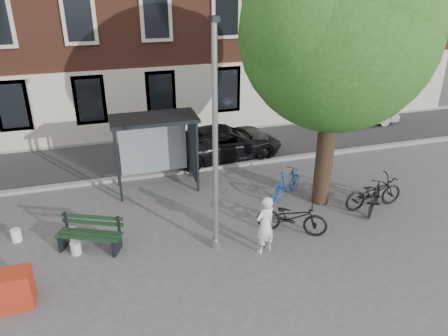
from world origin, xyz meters
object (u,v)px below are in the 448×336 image
bus_shelter (166,135)px  notice_sign (320,156)px  bench (90,235)px  bike_d (375,198)px  bike_a (374,192)px  red_stand (12,290)px  painter (265,225)px  bike_c (292,217)px  car_silver (359,113)px  car_dark (224,142)px  lamppost (215,155)px  bike_b (286,183)px

bus_shelter → notice_sign: bus_shelter is taller
bench → bike_d: size_ratio=1.14×
bike_d → notice_sign: (-0.99, 1.91, 0.78)m
bike_a → red_stand: 10.61m
red_stand → bike_a: bearing=8.6°
painter → bike_c: painter is taller
bike_a → notice_sign: (-1.11, 1.66, 0.73)m
bench → bike_c: bike_c is taller
car_silver → car_dark: bearing=101.8°
car_silver → bus_shelter: bearing=108.0°
lamppost → bike_d: (5.32, 0.44, -2.30)m
bike_a → car_silver: size_ratio=0.53×
bike_c → car_dark: (-0.26, 5.94, 0.12)m
bus_shelter → red_stand: size_ratio=3.17×
bike_c → car_silver: bearing=-12.1°
bus_shelter → car_dark: size_ratio=0.61×
bike_b → car_silver: (6.41, 5.74, 0.14)m
bike_c → painter: bearing=150.3°
lamppost → bench: size_ratio=3.31×
red_stand → notice_sign: notice_sign is taller
bike_a → bike_d: bearing=152.3°
car_silver → bike_d: bearing=148.2°
bike_b → car_dark: car_dark is taller
lamppost → car_silver: 12.54m
bench → bus_shelter: bearing=74.5°
bus_shelter → bench: bearing=-130.4°
painter → bike_c: size_ratio=0.82×
painter → car_silver: bearing=-155.6°
car_dark → bike_c: bearing=178.5°
bike_d → car_dark: size_ratio=0.35×
bike_d → red_stand: bearing=53.1°
lamppost → bus_shelter: lamppost is taller
painter → bike_a: 4.42m
bench → red_stand: 2.52m
bike_d → bus_shelter: bearing=13.9°
bike_b → bike_a: bearing=-154.0°
lamppost → painter: (1.20, -0.57, -1.95)m
bike_d → red_stand: bike_d is taller
bench → car_silver: (12.79, 7.00, 0.21)m
bench → car_silver: size_ratio=0.48×
notice_sign → bike_d: bearing=-64.1°
bus_shelter → red_stand: (-4.45, -5.01, -1.47)m
car_silver → notice_sign: 7.62m
bench → painter: bearing=6.6°
painter → bike_c: (1.09, 0.63, -0.30)m
bike_b → notice_sign: size_ratio=0.91×
lamppost → red_stand: size_ratio=6.79×
lamppost → red_stand: lamppost is taller
car_silver → lamppost: bearing=127.2°
painter → notice_sign: (3.12, 2.92, 0.43)m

